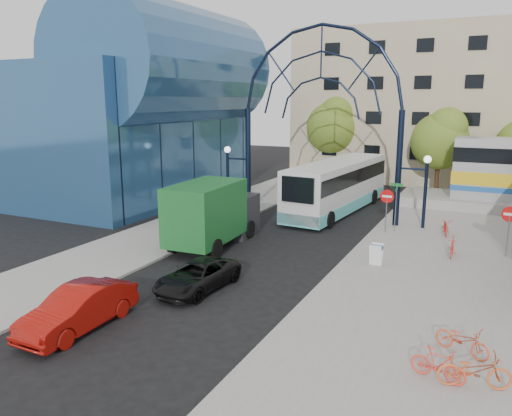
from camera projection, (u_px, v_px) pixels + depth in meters
The scene contains 21 objects.
ground at pixel (204, 291), 20.14m from camera, with size 120.00×120.00×0.00m, color black.
sidewalk_east at pixel (424, 289), 20.25m from camera, with size 8.00×56.00×0.12m, color gray.
plaza_west at pixel (161, 236), 28.17m from camera, with size 5.00×50.00×0.12m, color gray.
gateway_arch at pixel (321, 83), 30.64m from camera, with size 13.64×0.44×12.10m.
stop_sign at pixel (387, 200), 28.23m from camera, with size 0.80×0.07×2.50m.
do_not_enter_sign at pixel (509, 219), 23.84m from camera, with size 0.76×0.07×2.48m.
street_name_sign at pixel (396, 197), 28.56m from camera, with size 0.70×0.70×2.80m.
sandwich_board at pixel (376, 252), 22.86m from camera, with size 0.55×0.61×0.99m.
transit_hall at pixel (135, 111), 38.41m from camera, with size 16.50×18.00×14.50m.
apartment_block at pixel (409, 106), 48.57m from camera, with size 20.00×12.10×14.00m.
tree_north_a at pixel (441, 138), 39.37m from camera, with size 4.48×4.48×7.00m.
tree_north_b at pixel (334, 125), 47.00m from camera, with size 5.12×5.12×8.00m.
city_bus at pixel (338, 185), 34.23m from camera, with size 3.86×12.73×3.45m.
green_truck at pixel (214, 213), 26.28m from camera, with size 2.92×6.93×3.44m.
black_suv at pixel (197, 276), 20.20m from camera, with size 1.92×4.16×1.16m, color black.
red_sedan at pixel (79, 309), 16.71m from camera, with size 1.53×4.39×1.45m, color #940F09.
bike_near_a at pixel (446, 226), 28.07m from camera, with size 0.62×1.79×0.94m, color red.
bike_near_b at pixel (452, 247), 24.16m from camera, with size 0.44×1.57×0.94m, color red.
bike_far_a at pixel (462, 340), 14.87m from camera, with size 0.59×1.70×0.89m, color #D84D2B.
bike_far_b at pixel (438, 365), 13.46m from camera, with size 0.43×1.52×0.91m, color #E73F2E.
bike_far_c at pixel (475, 370), 13.09m from camera, with size 0.66×1.89×0.99m, color #D35C2A.
Camera 1 is at (10.15, -16.15, 7.58)m, focal length 35.00 mm.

